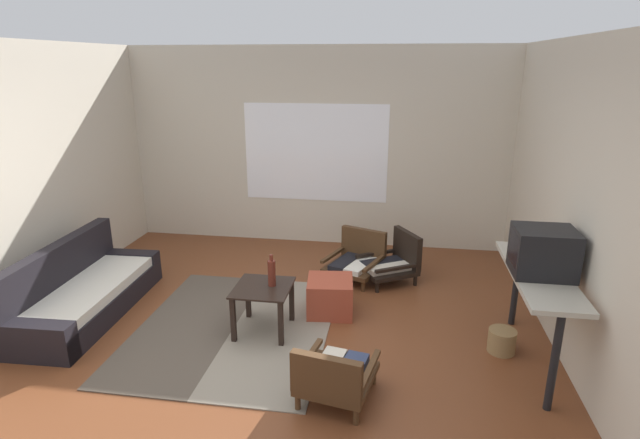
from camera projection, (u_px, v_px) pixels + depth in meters
The scene contains 15 objects.
ground_plane at pixel (261, 356), 4.41m from camera, with size 7.80×7.80×0.00m, color brown.
far_wall_with_window at pixel (316, 148), 6.89m from camera, with size 5.60×0.13×2.70m.
side_wall_right at pixel (595, 214), 3.90m from camera, with size 0.12×6.60×2.70m, color beige.
area_rug at pixel (234, 327), 4.88m from camera, with size 1.84×2.27×0.01m.
couch at pixel (83, 293), 5.11m from camera, with size 0.79×1.90×0.73m.
coffee_table at pixel (263, 297), 4.72m from camera, with size 0.53×0.55×0.47m.
armchair_by_window at pixel (357, 258), 5.99m from camera, with size 0.76×0.77×0.55m.
armchair_striped_foreground at pixel (334, 375), 3.76m from camera, with size 0.64×0.68×0.51m.
armchair_corner at pixel (394, 261), 5.88m from camera, with size 0.78×0.76×0.58m.
ottoman_orange at pixel (330, 296), 5.13m from camera, with size 0.46×0.46×0.37m, color #993D28.
console_shelf at pixel (537, 283), 4.13m from camera, with size 0.44×1.42×0.84m.
crt_television at pixel (543, 252), 4.01m from camera, with size 0.47×0.40×0.38m.
clay_vase at pixel (533, 247), 4.31m from camera, with size 0.20×0.20×0.31m.
glass_bottle at pixel (271, 272), 4.68m from camera, with size 0.07×0.07×0.31m.
wicker_basket at pixel (502, 341), 4.46m from camera, with size 0.24×0.24×0.21m, color olive.
Camera 1 is at (1.12, -3.72, 2.48)m, focal length 28.06 mm.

